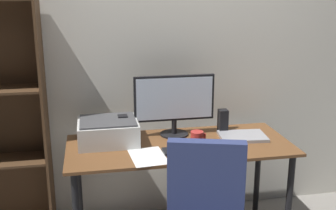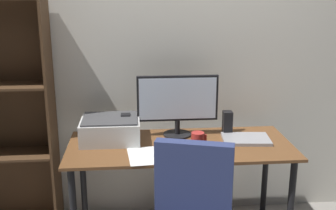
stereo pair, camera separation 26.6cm
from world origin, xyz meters
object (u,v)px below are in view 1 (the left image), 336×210
at_px(speaker_right, 223,121).
at_px(keyboard, 185,150).
at_px(coffee_mug, 197,138).
at_px(laptop, 242,136).
at_px(mouse, 220,147).
at_px(monitor, 174,101).
at_px(speaker_left, 123,127).
at_px(printer, 108,131).
at_px(desk, 180,157).

bearing_deg(speaker_right, keyboard, -138.61).
height_order(coffee_mug, laptop, coffee_mug).
bearing_deg(mouse, monitor, 139.86).
distance_m(speaker_left, speaker_right, 0.72).
xyz_separation_m(keyboard, mouse, (0.23, -0.01, 0.01)).
distance_m(coffee_mug, printer, 0.60).
xyz_separation_m(mouse, laptop, (0.23, 0.18, -0.01)).
bearing_deg(speaker_left, speaker_right, 0.00).
relative_size(desk, coffee_mug, 14.62).
bearing_deg(monitor, laptop, -17.81).
xyz_separation_m(coffee_mug, laptop, (0.34, 0.06, -0.03)).
xyz_separation_m(monitor, mouse, (0.24, -0.33, -0.23)).
relative_size(monitor, keyboard, 1.96).
height_order(keyboard, mouse, mouse).
bearing_deg(monitor, speaker_left, -178.75).
height_order(keyboard, speaker_left, speaker_left).
relative_size(monitor, mouse, 5.91).
bearing_deg(laptop, desk, -170.46).
relative_size(coffee_mug, laptop, 0.32).
bearing_deg(monitor, mouse, -54.27).
height_order(desk, speaker_right, speaker_right).
xyz_separation_m(monitor, keyboard, (0.01, -0.32, -0.24)).
distance_m(monitor, coffee_mug, 0.31).
xyz_separation_m(coffee_mug, speaker_right, (0.24, 0.20, 0.04)).
xyz_separation_m(desk, coffee_mug, (0.11, -0.02, 0.14)).
xyz_separation_m(monitor, printer, (-0.47, -0.06, -0.17)).
bearing_deg(coffee_mug, laptop, 9.29).
height_order(mouse, speaker_right, speaker_right).
height_order(monitor, laptop, monitor).
distance_m(laptop, printer, 0.94).
bearing_deg(printer, laptop, -5.57).
relative_size(mouse, printer, 0.24).
bearing_deg(speaker_right, coffee_mug, -141.11).
distance_m(keyboard, printer, 0.55).
bearing_deg(speaker_right, monitor, 178.75).
bearing_deg(coffee_mug, monitor, 119.87).
relative_size(desk, monitor, 2.65).
relative_size(coffee_mug, speaker_left, 0.61).
bearing_deg(speaker_right, printer, -176.55).
distance_m(speaker_left, printer, 0.12).
height_order(monitor, keyboard, monitor).
distance_m(coffee_mug, speaker_left, 0.52).
height_order(monitor, speaker_right, monitor).
height_order(monitor, printer, monitor).
distance_m(mouse, laptop, 0.29).
height_order(desk, monitor, monitor).
relative_size(coffee_mug, speaker_right, 0.61).
bearing_deg(mouse, keyboard, -168.44).
height_order(laptop, speaker_left, speaker_left).
height_order(keyboard, speaker_right, speaker_right).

